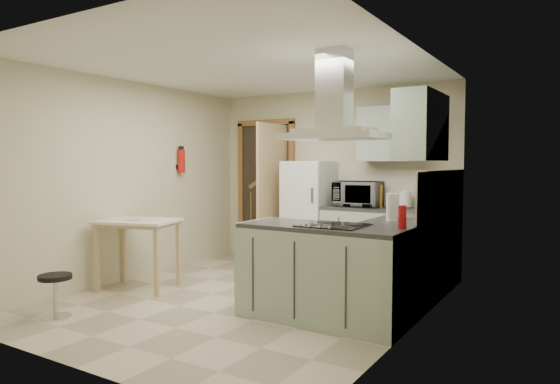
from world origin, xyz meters
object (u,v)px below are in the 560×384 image
Objects in this scene: fridge at (309,215)px; stool at (55,296)px; extractor_hood at (334,136)px; microwave at (358,194)px; peninsula at (323,273)px; drop_leaf_table at (139,254)px; bentwood_chair at (269,229)px.

stool is at bearing -107.10° from fridge.
extractor_hood is 2.22m from microwave.
peninsula is 1.78× the size of drop_leaf_table.
microwave is at bearing 106.82° from extractor_hood.
stool is at bearing -91.86° from bentwood_chair.
peninsula is at bearing -79.65° from microwave.
extractor_hood reaches higher than fridge.
fridge is 0.78m from microwave.
bentwood_chair is 1.48m from microwave.
stool is at bearing -150.38° from peninsula.
peninsula is (1.22, -1.98, -0.30)m from fridge.
drop_leaf_table is 2.12m from bentwood_chair.
extractor_hood reaches higher than drop_leaf_table.
extractor_hood is 0.88× the size of bentwood_chair.
microwave is (1.86, 2.11, 0.66)m from drop_leaf_table.
microwave is at bearing 104.20° from peninsula.
peninsula is at bearing 180.00° from extractor_hood.
microwave is at bearing 31.91° from drop_leaf_table.
stool is at bearing -121.30° from microwave.
stool is 0.70× the size of microwave.
drop_leaf_table is (-2.47, -0.08, -1.31)m from extractor_hood.
drop_leaf_table is 0.85× the size of bentwood_chair.
extractor_hood is 3.05m from stool.
extractor_hood is (0.10, 0.00, 1.27)m from peninsula.
microwave is at bearing 3.85° from fridge.
bentwood_chair is at bearing 84.04° from stool.
microwave is (1.37, 0.05, 0.55)m from bentwood_chair.
fridge reaches higher than microwave.
peninsula is at bearing -14.72° from drop_leaf_table.
extractor_hood is at bearing 0.00° from peninsula.
extractor_hood is at bearing -14.81° from drop_leaf_table.
microwave reaches higher than bentwood_chair.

